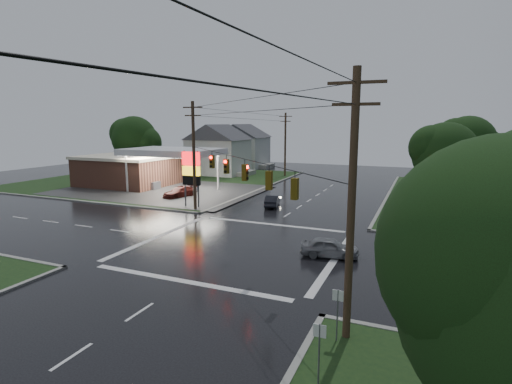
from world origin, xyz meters
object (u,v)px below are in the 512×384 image
at_px(tree_ne_near, 447,154).
at_px(pylon_sign, 191,170).
at_px(utility_pole_nw, 194,155).
at_px(car_pump, 180,192).
at_px(house_near, 219,149).
at_px(house_far, 243,145).
at_px(car_crossing, 330,247).
at_px(utility_pole_n, 285,143).
at_px(tree_ne_far, 468,144).
at_px(utility_pole_se, 351,205).
at_px(gas_station, 134,168).
at_px(tree_nw_behind, 135,139).
at_px(car_north, 272,201).

bearing_deg(tree_ne_near, pylon_sign, -154.99).
height_order(utility_pole_nw, car_pump, utility_pole_nw).
height_order(utility_pole_nw, house_near, utility_pole_nw).
distance_m(house_far, tree_ne_near, 44.50).
xyz_separation_m(house_near, car_crossing, (27.52, -35.59, -3.75)).
distance_m(utility_pole_nw, utility_pole_n, 28.50).
distance_m(house_near, tree_ne_far, 38.19).
height_order(utility_pole_nw, car_crossing, utility_pole_nw).
distance_m(tree_ne_near, tree_ne_far, 12.39).
height_order(utility_pole_se, tree_ne_far, utility_pole_se).
distance_m(house_near, tree_ne_near, 37.80).
relative_size(gas_station, tree_ne_near, 2.92).
distance_m(gas_station, car_pump, 11.88).
distance_m(utility_pole_se, tree_ne_near, 31.83).
distance_m(gas_station, utility_pole_se, 45.83).
height_order(house_far, tree_ne_near, tree_ne_near).
bearing_deg(tree_ne_near, car_crossing, -109.32).
xyz_separation_m(tree_ne_near, tree_ne_far, (3.01, 12.00, 0.62)).
xyz_separation_m(gas_station, tree_nw_behind, (-8.17, 10.29, 3.63)).
height_order(pylon_sign, utility_pole_se, utility_pole_se).
bearing_deg(car_pump, car_crossing, -16.40).
distance_m(utility_pole_nw, tree_ne_near, 26.74).
bearing_deg(utility_pole_nw, pylon_sign, 135.00).
relative_size(car_north, car_pump, 0.85).
relative_size(car_north, car_crossing, 0.98).
relative_size(house_far, car_pump, 2.49).
bearing_deg(tree_ne_far, car_north, -135.18).
relative_size(gas_station, car_pump, 5.90).
distance_m(utility_pole_n, tree_ne_far, 26.96).
distance_m(utility_pole_n, car_north, 25.20).
xyz_separation_m(pylon_sign, car_pump, (-4.48, 4.39, -3.37)).
relative_size(utility_pole_nw, car_crossing, 2.86).
bearing_deg(tree_ne_near, utility_pole_n, 145.90).
height_order(utility_pole_nw, tree_nw_behind, utility_pole_nw).
bearing_deg(pylon_sign, house_far, 106.98).
height_order(pylon_sign, tree_ne_far, tree_ne_far).
xyz_separation_m(house_far, car_north, (19.19, -33.79, -3.79)).
xyz_separation_m(pylon_sign, tree_ne_near, (24.64, 11.49, 1.55)).
xyz_separation_m(pylon_sign, car_crossing, (17.07, -10.09, -3.36)).
height_order(utility_pole_nw, house_far, utility_pole_nw).
bearing_deg(tree_nw_behind, house_near, 24.98).
xyz_separation_m(gas_station, pylon_sign, (15.18, -9.20, 1.46)).
bearing_deg(utility_pole_nw, tree_ne_far, 42.59).
height_order(gas_station, utility_pole_nw, utility_pole_nw).
xyz_separation_m(gas_station, house_near, (4.73, 16.30, 1.86)).
bearing_deg(car_pump, utility_pole_se, -27.40).
bearing_deg(tree_nw_behind, house_far, 56.56).
bearing_deg(car_crossing, car_pump, 46.32).
bearing_deg(pylon_sign, tree_nw_behind, 140.13).
height_order(pylon_sign, car_north, pylon_sign).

